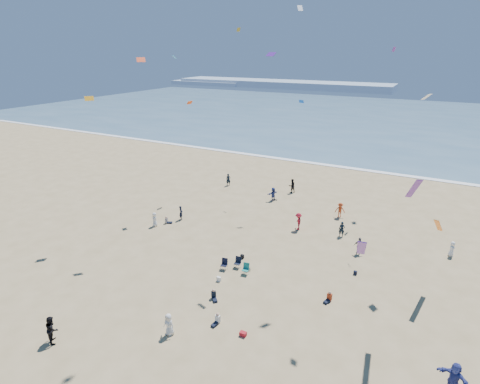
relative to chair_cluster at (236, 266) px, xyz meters
The scene contains 13 objects.
ground 10.05m from the chair_cluster, 92.82° to the right, with size 220.00×220.00×0.00m, color tan.
ocean 84.98m from the chair_cluster, 90.33° to the left, with size 220.00×100.00×0.06m, color #476B84.
surf_line 34.98m from the chair_cluster, 90.81° to the left, with size 220.00×1.20×0.08m, color white.
headland_far 171.03m from the chair_cluster, 110.71° to the left, with size 110.00×20.00×3.20m, color #7A8EA8.
headland_near 184.70m from the chair_cluster, 122.96° to the left, with size 40.00×14.00×2.00m, color #7A8EA8.
standing_flyers 5.75m from the chair_cluster, 64.67° to the left, with size 29.87×39.13×1.93m.
seated_group 4.97m from the chair_cluster, 72.36° to the right, with size 20.50×23.15×0.84m.
chair_cluster is the anchor object (origin of this frame).
white_tote 2.12m from the chair_cluster, 102.91° to the right, with size 0.35×0.20×0.40m, color white.
black_backpack 2.13m from the chair_cluster, 101.50° to the left, with size 0.30×0.22×0.38m, color black.
cooler 7.96m from the chair_cluster, 57.96° to the right, with size 0.45×0.30×0.30m, color #AE1822.
navy_bag 10.26m from the chair_cluster, 24.32° to the left, with size 0.28×0.18×0.34m, color black.
kites_aloft 16.22m from the chair_cluster, 29.89° to the left, with size 42.06×39.59×30.60m.
Camera 1 is at (13.86, -14.54, 17.99)m, focal length 28.00 mm.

